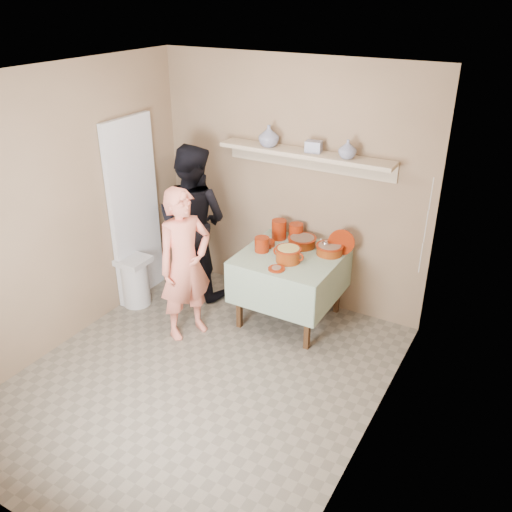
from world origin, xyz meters
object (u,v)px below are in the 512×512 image
Objects in this scene: serving_table at (291,265)px; cazuela_rice at (288,253)px; person_cook at (185,265)px; trash_bin at (135,281)px; person_helper at (192,221)px.

cazuela_rice reaches higher than serving_table.
trash_bin is (-0.82, 0.16, -0.49)m from person_cook.
trash_bin is (-0.39, -0.57, -0.58)m from person_helper.
serving_table is 1.74× the size of trash_bin.
person_helper reaches higher than serving_table.
cazuela_rice is at bearing -31.63° from person_cook.
cazuela_rice is (0.04, -0.15, 0.20)m from serving_table.
cazuela_rice is at bearing 170.20° from person_helper.
cazuela_rice is at bearing -74.05° from serving_table.
serving_table is at bearing 18.99° from trash_bin.
serving_table is 0.26m from cazuela_rice.
trash_bin is (-1.64, -0.40, -0.56)m from cazuela_rice.
person_helper is 0.90m from trash_bin.
serving_table is at bearing 176.91° from person_helper.
serving_table is 2.95× the size of cazuela_rice.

